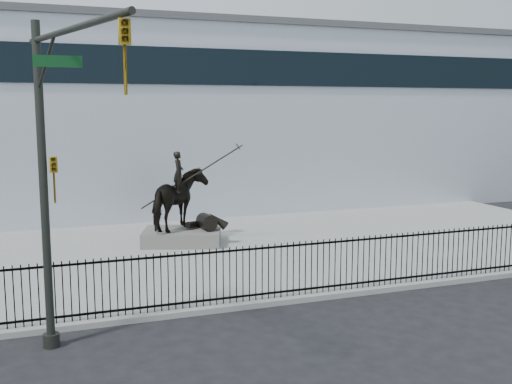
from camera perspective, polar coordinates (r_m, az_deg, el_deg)
name	(u,v)px	position (r m, az deg, el deg)	size (l,w,h in m)	color
ground	(339,313)	(15.83, 7.90, -11.30)	(120.00, 120.00, 0.00)	black
plaza	(249,249)	(21.98, -0.69, -5.48)	(30.00, 12.00, 0.15)	gray
building	(171,120)	(33.91, -8.05, 6.79)	(44.00, 14.00, 9.00)	silver
picket_fence	(318,266)	(16.63, 5.93, -7.06)	(22.10, 0.10, 1.50)	black
statue_plinth	(182,237)	(22.67, -7.05, -4.24)	(2.84, 1.95, 0.53)	#5A5852
equestrian_statue	(183,200)	(22.41, -6.98, -0.78)	(3.47, 2.74, 3.09)	black
traffic_signal_left	(56,168)	(12.60, -18.50, 2.17)	(1.52, 4.84, 7.00)	#242722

